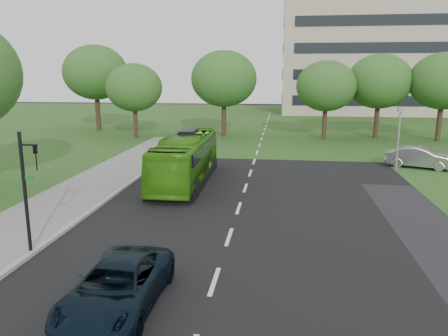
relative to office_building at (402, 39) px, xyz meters
name	(u,v)px	position (x,y,z in m)	size (l,w,h in m)	color
ground	(234,221)	(-21.96, -61.96, -12.50)	(160.00, 160.00, 0.00)	black
street_surfaces	(256,144)	(-22.34, -39.21, -12.47)	(120.00, 120.00, 0.15)	black
office_building	(402,39)	(0.00, 0.00, 0.00)	(40.10, 20.10, 25.00)	tan
tree_park_a	(134,88)	(-35.18, -36.75, -7.27)	(5.80, 5.80, 7.71)	black
tree_park_b	(224,79)	(-26.08, -34.61, -6.39)	(6.91, 6.91, 9.05)	black
tree_park_c	(326,86)	(-15.58, -35.26, -7.09)	(6.01, 6.01, 7.98)	black
tree_park_d	(379,81)	(-10.12, -33.71, -6.64)	(6.54, 6.54, 8.65)	black
tree_park_e	(444,81)	(-4.31, -34.92, -6.57)	(6.54, 6.54, 8.72)	black
tree_park_f	(96,73)	(-41.67, -31.23, -5.73)	(7.46, 7.46, 9.96)	black
bus	(186,159)	(-25.79, -54.88, -11.03)	(2.47, 10.56, 2.94)	#3B8D12
sedan	(420,157)	(-10.01, -48.60, -11.74)	(1.60, 4.60, 1.52)	#9A9A9E
suv	(117,286)	(-24.46, -69.96, -11.81)	(2.30, 4.99, 1.39)	black
traffic_light	(28,184)	(-29.01, -66.65, -9.78)	(0.75, 0.23, 4.64)	black
camera_pole	(399,130)	(-11.96, -49.96, -9.65)	(0.44, 0.41, 4.42)	gray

